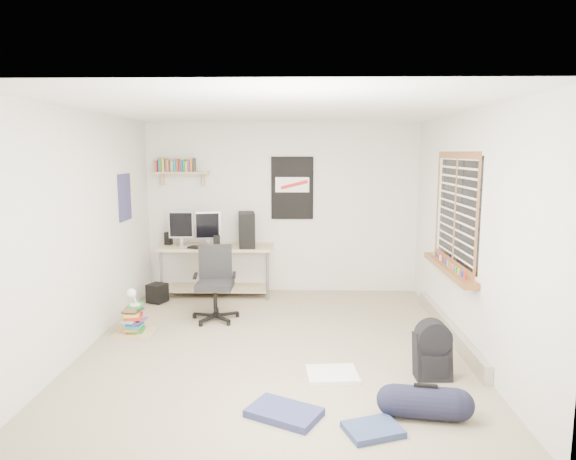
{
  "coord_description": "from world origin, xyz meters",
  "views": [
    {
      "loc": [
        0.26,
        -5.31,
        2.07
      ],
      "look_at": [
        0.13,
        0.44,
        1.2
      ],
      "focal_mm": 32.0,
      "sensor_mm": 36.0,
      "label": 1
    }
  ],
  "objects_px": {
    "office_chair": "(215,282)",
    "backpack": "(432,356)",
    "duffel_bag": "(425,401)",
    "desk": "(218,270)",
    "book_stack": "(134,321)"
  },
  "relations": [
    {
      "from": "office_chair",
      "to": "backpack",
      "type": "relative_size",
      "value": 2.14
    },
    {
      "from": "duffel_bag",
      "to": "backpack",
      "type": "bearing_deg",
      "value": 79.95
    },
    {
      "from": "desk",
      "to": "backpack",
      "type": "height_order",
      "value": "desk"
    },
    {
      "from": "book_stack",
      "to": "duffel_bag",
      "type": "bearing_deg",
      "value": -32.6
    },
    {
      "from": "desk",
      "to": "office_chair",
      "type": "distance_m",
      "value": 1.19
    },
    {
      "from": "backpack",
      "to": "duffel_bag",
      "type": "relative_size",
      "value": 0.86
    },
    {
      "from": "backpack",
      "to": "book_stack",
      "type": "relative_size",
      "value": 1.04
    },
    {
      "from": "desk",
      "to": "book_stack",
      "type": "xyz_separation_m",
      "value": [
        -0.7,
        -1.67,
        -0.22
      ]
    },
    {
      "from": "backpack",
      "to": "duffel_bag",
      "type": "bearing_deg",
      "value": -109.66
    },
    {
      "from": "desk",
      "to": "duffel_bag",
      "type": "xyz_separation_m",
      "value": [
        2.19,
        -3.52,
        -0.22
      ]
    },
    {
      "from": "office_chair",
      "to": "backpack",
      "type": "height_order",
      "value": "office_chair"
    },
    {
      "from": "book_stack",
      "to": "office_chair",
      "type": "bearing_deg",
      "value": 30.22
    },
    {
      "from": "book_stack",
      "to": "desk",
      "type": "bearing_deg",
      "value": 67.19
    },
    {
      "from": "office_chair",
      "to": "book_stack",
      "type": "xyz_separation_m",
      "value": [
        -0.86,
        -0.5,
        -0.34
      ]
    },
    {
      "from": "duffel_bag",
      "to": "desk",
      "type": "bearing_deg",
      "value": 129.79
    }
  ]
}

